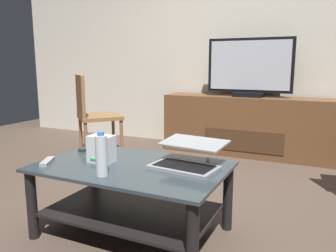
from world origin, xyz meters
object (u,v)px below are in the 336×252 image
at_px(media_cabinet, 247,126).
at_px(soundbar_remote, 89,148).
at_px(tv_remote, 47,161).
at_px(side_chair, 92,111).
at_px(laptop, 188,157).
at_px(router_box, 102,149).
at_px(television, 250,69).
at_px(water_bottle_near, 101,155).
at_px(coffee_table, 132,187).
at_px(cell_phone, 102,151).

relative_size(media_cabinet, soundbar_remote, 11.82).
relative_size(media_cabinet, tv_remote, 11.82).
relative_size(media_cabinet, side_chair, 2.11).
height_order(laptop, router_box, router_box).
bearing_deg(router_box, television, 78.93).
bearing_deg(soundbar_remote, water_bottle_near, -40.89).
relative_size(coffee_table, television, 1.20).
bearing_deg(water_bottle_near, television, 83.54).
height_order(media_cabinet, cell_phone, media_cabinet).
xyz_separation_m(laptop, router_box, (-0.51, -0.13, 0.02)).
bearing_deg(laptop, cell_phone, 174.68).
bearing_deg(side_chair, laptop, -36.85).
xyz_separation_m(side_chair, router_box, (1.11, -1.35, 0.01)).
bearing_deg(cell_phone, side_chair, 143.48).
height_order(cell_phone, tv_remote, tv_remote).
relative_size(cell_phone, soundbar_remote, 0.88).
xyz_separation_m(cell_phone, tv_remote, (-0.14, -0.35, 0.01)).
distance_m(side_chair, water_bottle_near, 2.00).
height_order(side_chair, laptop, side_chair).
bearing_deg(media_cabinet, coffee_table, -95.89).
bearing_deg(television, tv_remote, -106.99).
xyz_separation_m(media_cabinet, side_chair, (-1.53, -0.80, 0.17)).
bearing_deg(coffee_table, router_box, -173.80).
distance_m(television, water_bottle_near, 2.38).
xyz_separation_m(water_bottle_near, soundbar_remote, (-0.42, 0.41, -0.10)).
bearing_deg(laptop, tv_remote, -159.58).
distance_m(water_bottle_near, soundbar_remote, 0.60).
bearing_deg(cell_phone, coffee_table, -13.97).
distance_m(laptop, tv_remote, 0.84).
relative_size(router_box, tv_remote, 1.02).
bearing_deg(laptop, coffee_table, -159.85).
bearing_deg(laptop, television, 92.61).
xyz_separation_m(media_cabinet, laptop, (0.09, -2.01, 0.16)).
xyz_separation_m(television, cell_phone, (-0.56, -1.93, -0.52)).
height_order(coffee_table, tv_remote, tv_remote).
bearing_deg(laptop, water_bottle_near, -136.11).
relative_size(coffee_table, laptop, 2.68).
bearing_deg(television, side_chair, -153.14).
distance_m(television, cell_phone, 2.07).
bearing_deg(tv_remote, coffee_table, -6.24).
relative_size(television, tv_remote, 5.74).
relative_size(side_chair, water_bottle_near, 3.79).
relative_size(router_box, water_bottle_near, 0.69).
xyz_separation_m(television, laptop, (0.09, -1.99, -0.47)).
height_order(router_box, cell_phone, router_box).
distance_m(media_cabinet, water_bottle_near, 2.37).
xyz_separation_m(television, water_bottle_near, (-0.26, -2.33, -0.42)).
bearing_deg(cell_phone, router_box, -40.92).
bearing_deg(router_box, water_bottle_near, -53.63).
bearing_deg(media_cabinet, side_chair, -152.50).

